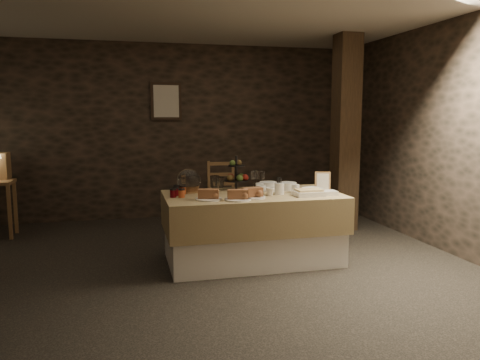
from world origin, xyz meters
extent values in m
cube|color=black|center=(0.00, 0.00, 0.00)|extent=(5.50, 5.00, 0.01)
cube|color=black|center=(0.00, 2.50, 1.30)|extent=(5.50, 0.02, 2.60)
cube|color=black|center=(0.00, -2.50, 1.30)|extent=(5.50, 0.02, 2.60)
cube|color=black|center=(2.75, 0.00, 1.30)|extent=(0.02, 5.00, 2.60)
cube|color=beige|center=(0.00, 0.00, 2.60)|extent=(5.50, 5.00, 0.01)
cube|color=white|center=(0.52, 0.04, 0.35)|extent=(1.77, 0.91, 0.69)
cube|color=olive|center=(0.52, 0.04, 0.54)|extent=(1.84, 0.98, 0.37)
cube|color=olive|center=(-2.19, 1.62, 0.34)|extent=(0.04, 0.04, 0.69)
cube|color=olive|center=(-2.19, 1.95, 0.34)|extent=(0.04, 0.04, 0.69)
cube|color=olive|center=(0.56, 1.83, 0.22)|extent=(0.45, 0.43, 0.05)
cube|color=olive|center=(0.56, 1.99, 0.69)|extent=(0.40, 0.07, 0.39)
cube|color=black|center=(2.11, 1.14, 1.30)|extent=(0.30, 0.30, 2.60)
cube|color=#2E2016|center=(-0.15, 2.47, 1.75)|extent=(0.45, 0.03, 0.55)
cube|color=beige|center=(-0.15, 2.45, 1.75)|extent=(0.37, 0.01, 0.47)
cylinder|color=white|center=(0.73, 0.19, 0.78)|extent=(0.19, 0.19, 0.10)
cylinder|color=white|center=(0.96, 0.20, 0.77)|extent=(0.20, 0.20, 0.08)
cylinder|color=white|center=(0.78, -0.06, 0.79)|extent=(0.10, 0.10, 0.12)
imported|color=white|center=(0.60, 0.05, 0.77)|extent=(0.15, 0.15, 0.09)
imported|color=white|center=(0.66, -0.10, 0.77)|extent=(0.11, 0.11, 0.08)
cylinder|color=white|center=(0.62, 0.15, 0.78)|extent=(0.09, 0.09, 0.09)
cylinder|color=white|center=(0.98, 0.00, 0.77)|extent=(0.08, 0.08, 0.09)
imported|color=white|center=(1.16, -0.03, 0.75)|extent=(0.27, 0.27, 0.05)
cylinder|color=olive|center=(-0.12, 0.35, 0.73)|extent=(0.26, 0.26, 0.01)
cylinder|color=brown|center=(-0.12, 0.35, 0.78)|extent=(0.22, 0.22, 0.07)
sphere|color=white|center=(-0.12, 0.35, 0.85)|extent=(0.26, 0.26, 0.26)
cylinder|color=black|center=(0.42, 0.38, 0.92)|extent=(0.03, 0.03, 0.37)
cylinder|color=black|center=(0.42, 0.38, 0.83)|extent=(0.26, 0.26, 0.01)
cylinder|color=black|center=(0.42, 0.38, 0.99)|extent=(0.19, 0.19, 0.01)
sphere|color=#4D6F2C|center=(0.49, 0.42, 0.86)|extent=(0.08, 0.08, 0.08)
sphere|color=maroon|center=(0.37, 0.43, 0.86)|extent=(0.08, 0.08, 0.08)
sphere|color=#4D6F2C|center=(0.44, 0.32, 0.86)|extent=(0.08, 0.08, 0.08)
sphere|color=brown|center=(0.34, 0.35, 0.86)|extent=(0.08, 0.08, 0.08)
sphere|color=maroon|center=(0.51, 0.34, 0.86)|extent=(0.08, 0.08, 0.08)
cylinder|color=white|center=(0.01, -0.18, 0.74)|extent=(0.26, 0.26, 0.01)
cube|color=brown|center=(0.01, -0.18, 0.79)|extent=(0.22, 0.14, 0.09)
cylinder|color=white|center=(0.28, -0.27, 0.74)|extent=(0.26, 0.26, 0.01)
cube|color=brown|center=(0.28, -0.27, 0.79)|extent=(0.21, 0.13, 0.09)
cylinder|color=white|center=(0.45, -0.19, 0.74)|extent=(0.26, 0.26, 0.01)
cube|color=brown|center=(0.45, -0.19, 0.79)|extent=(0.21, 0.12, 0.09)
cylinder|color=#630811|center=(-0.28, 0.13, 0.77)|extent=(0.06, 0.06, 0.07)
cylinder|color=#CD5529|center=(-0.24, 0.00, 0.77)|extent=(0.06, 0.06, 0.07)
cylinder|color=#630811|center=(-0.32, 0.03, 0.77)|extent=(0.06, 0.06, 0.07)
cylinder|color=#CD5529|center=(-0.20, 0.20, 0.77)|extent=(0.06, 0.06, 0.07)
cylinder|color=#630811|center=(-0.26, 0.26, 0.77)|extent=(0.06, 0.06, 0.07)
cube|color=white|center=(1.04, -0.21, 0.75)|extent=(0.30, 0.22, 0.05)
cube|color=#DAB778|center=(1.04, -0.21, 0.79)|extent=(0.26, 0.18, 0.02)
cube|color=white|center=(1.27, -0.21, 0.75)|extent=(0.14, 0.14, 0.04)
cube|color=olive|center=(1.34, 0.13, 0.82)|extent=(0.18, 0.13, 0.22)
cylinder|color=white|center=(0.17, 0.37, 0.81)|extent=(0.10, 0.10, 0.16)
cylinder|color=white|center=(0.23, 0.39, 0.80)|extent=(0.09, 0.09, 0.14)
camera|label=1|loc=(-0.78, -4.62, 1.55)|focal=35.00mm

